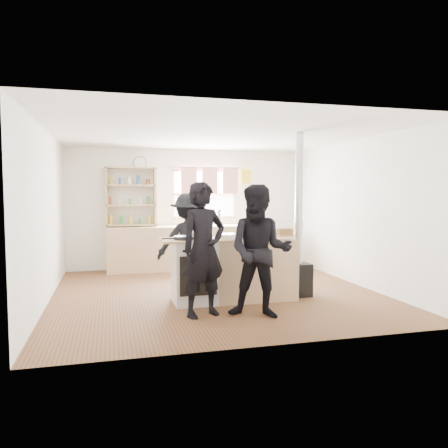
{
  "coord_description": "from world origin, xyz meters",
  "views": [
    {
      "loc": [
        -1.6,
        -6.67,
        1.59
      ],
      "look_at": [
        0.11,
        -0.1,
        1.1
      ],
      "focal_mm": 35.0,
      "sensor_mm": 36.0,
      "label": 1
    }
  ],
  "objects_px": {
    "bread_board": "(285,233)",
    "thermos": "(219,218)",
    "skillet_greens": "(185,238)",
    "cooking_island": "(234,269)",
    "person_far": "(189,242)",
    "flue_heater": "(298,254)",
    "stockpot_counter": "(253,230)",
    "person_near_right": "(260,251)",
    "roast_tray": "(230,236)",
    "stockpot_stove": "(197,233)",
    "person_near_left": "(203,249)"
  },
  "relations": [
    {
      "from": "bread_board",
      "to": "thermos",
      "type": "bearing_deg",
      "value": 96.6
    },
    {
      "from": "flue_heater",
      "to": "person_near_right",
      "type": "height_order",
      "value": "flue_heater"
    },
    {
      "from": "person_near_right",
      "to": "person_far",
      "type": "relative_size",
      "value": 1.08
    },
    {
      "from": "bread_board",
      "to": "person_near_right",
      "type": "bearing_deg",
      "value": -128.16
    },
    {
      "from": "skillet_greens",
      "to": "bread_board",
      "type": "xyz_separation_m",
      "value": [
        1.52,
        0.05,
        0.02
      ]
    },
    {
      "from": "cooking_island",
      "to": "flue_heater",
      "type": "xyz_separation_m",
      "value": [
        1.04,
        0.04,
        0.18
      ]
    },
    {
      "from": "cooking_island",
      "to": "roast_tray",
      "type": "height_order",
      "value": "roast_tray"
    },
    {
      "from": "cooking_island",
      "to": "roast_tray",
      "type": "distance_m",
      "value": 0.51
    },
    {
      "from": "stockpot_stove",
      "to": "bread_board",
      "type": "bearing_deg",
      "value": -5.14
    },
    {
      "from": "cooking_island",
      "to": "flue_heater",
      "type": "distance_m",
      "value": 1.06
    },
    {
      "from": "stockpot_stove",
      "to": "bread_board",
      "type": "relative_size",
      "value": 0.71
    },
    {
      "from": "skillet_greens",
      "to": "stockpot_counter",
      "type": "xyz_separation_m",
      "value": [
        1.06,
        0.15,
        0.07
      ]
    },
    {
      "from": "thermos",
      "to": "person_near_right",
      "type": "xyz_separation_m",
      "value": [
        -0.38,
        -3.7,
        -0.21
      ]
    },
    {
      "from": "cooking_island",
      "to": "bread_board",
      "type": "xyz_separation_m",
      "value": [
        0.79,
        -0.03,
        0.51
      ]
    },
    {
      "from": "stockpot_stove",
      "to": "stockpot_counter",
      "type": "xyz_separation_m",
      "value": [
        0.85,
        -0.01,
        0.03
      ]
    },
    {
      "from": "stockpot_counter",
      "to": "person_near_left",
      "type": "bearing_deg",
      "value": -140.26
    },
    {
      "from": "person_near_right",
      "to": "person_far",
      "type": "distance_m",
      "value": 1.91
    },
    {
      "from": "thermos",
      "to": "stockpot_counter",
      "type": "height_order",
      "value": "thermos"
    },
    {
      "from": "thermos",
      "to": "bread_board",
      "type": "bearing_deg",
      "value": -83.4
    },
    {
      "from": "roast_tray",
      "to": "stockpot_stove",
      "type": "distance_m",
      "value": 0.48
    },
    {
      "from": "thermos",
      "to": "roast_tray",
      "type": "xyz_separation_m",
      "value": [
        -0.54,
        -2.84,
        -0.09
      ]
    },
    {
      "from": "bread_board",
      "to": "person_near_left",
      "type": "xyz_separation_m",
      "value": [
        -1.39,
        -0.66,
        -0.12
      ]
    },
    {
      "from": "skillet_greens",
      "to": "person_far",
      "type": "relative_size",
      "value": 0.23
    },
    {
      "from": "stockpot_stove",
      "to": "flue_heater",
      "type": "xyz_separation_m",
      "value": [
        1.57,
        -0.05,
        -0.36
      ]
    },
    {
      "from": "bread_board",
      "to": "person_near_left",
      "type": "relative_size",
      "value": 0.17
    },
    {
      "from": "thermos",
      "to": "bread_board",
      "type": "distance_m",
      "value": 2.82
    },
    {
      "from": "bread_board",
      "to": "flue_heater",
      "type": "xyz_separation_m",
      "value": [
        0.25,
        0.06,
        -0.33
      ]
    },
    {
      "from": "roast_tray",
      "to": "cooking_island",
      "type": "bearing_deg",
      "value": 41.08
    },
    {
      "from": "flue_heater",
      "to": "cooking_island",
      "type": "bearing_deg",
      "value": -177.93
    },
    {
      "from": "skillet_greens",
      "to": "stockpot_counter",
      "type": "distance_m",
      "value": 1.07
    },
    {
      "from": "person_near_left",
      "to": "stockpot_stove",
      "type": "bearing_deg",
      "value": 63.8
    },
    {
      "from": "stockpot_stove",
      "to": "stockpot_counter",
      "type": "relative_size",
      "value": 0.68
    },
    {
      "from": "skillet_greens",
      "to": "thermos",
      "type": "bearing_deg",
      "value": 67.16
    },
    {
      "from": "cooking_island",
      "to": "stockpot_counter",
      "type": "relative_size",
      "value": 6.39
    },
    {
      "from": "thermos",
      "to": "stockpot_stove",
      "type": "xyz_separation_m",
      "value": [
        -0.99,
        -2.68,
        -0.05
      ]
    },
    {
      "from": "stockpot_stove",
      "to": "skillet_greens",
      "type": "bearing_deg",
      "value": -141.76
    },
    {
      "from": "roast_tray",
      "to": "person_near_right",
      "type": "xyz_separation_m",
      "value": [
        0.16,
        -0.86,
        -0.12
      ]
    },
    {
      "from": "cooking_island",
      "to": "flue_heater",
      "type": "bearing_deg",
      "value": 2.07
    },
    {
      "from": "bread_board",
      "to": "person_near_left",
      "type": "distance_m",
      "value": 1.54
    },
    {
      "from": "stockpot_counter",
      "to": "person_far",
      "type": "bearing_deg",
      "value": 136.14
    },
    {
      "from": "person_far",
      "to": "stockpot_counter",
      "type": "bearing_deg",
      "value": 142.51
    },
    {
      "from": "skillet_greens",
      "to": "stockpot_stove",
      "type": "height_order",
      "value": "stockpot_stove"
    },
    {
      "from": "stockpot_stove",
      "to": "person_far",
      "type": "xyz_separation_m",
      "value": [
        0.01,
        0.79,
        -0.22
      ]
    },
    {
      "from": "cooking_island",
      "to": "person_far",
      "type": "bearing_deg",
      "value": 120.34
    },
    {
      "from": "cooking_island",
      "to": "person_far",
      "type": "xyz_separation_m",
      "value": [
        -0.52,
        0.88,
        0.32
      ]
    },
    {
      "from": "stockpot_counter",
      "to": "flue_heater",
      "type": "relative_size",
      "value": 0.12
    },
    {
      "from": "cooking_island",
      "to": "skillet_greens",
      "type": "height_order",
      "value": "skillet_greens"
    },
    {
      "from": "roast_tray",
      "to": "flue_heater",
      "type": "height_order",
      "value": "flue_heater"
    },
    {
      "from": "skillet_greens",
      "to": "bread_board",
      "type": "height_order",
      "value": "bread_board"
    },
    {
      "from": "person_far",
      "to": "roast_tray",
      "type": "bearing_deg",
      "value": 121.06
    }
  ]
}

